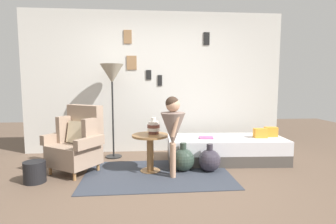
{
  "coord_description": "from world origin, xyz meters",
  "views": [
    {
      "loc": [
        -0.24,
        -3.23,
        1.31
      ],
      "look_at": [
        0.15,
        0.95,
        0.85
      ],
      "focal_mm": 29.26,
      "sensor_mm": 36.0,
      "label": 1
    }
  ],
  "objects_px": {
    "person_child": "(173,126)",
    "armchair": "(77,142)",
    "vase_striped": "(154,127)",
    "daybed": "(226,149)",
    "side_table": "(150,146)",
    "magazine_basket": "(35,172)",
    "floor_lamp": "(112,77)",
    "demijohn_far": "(209,160)",
    "book_on_daybed": "(206,138)",
    "demijohn_near": "(183,159)"
  },
  "relations": [
    {
      "from": "floor_lamp",
      "to": "demijohn_near",
      "type": "xyz_separation_m",
      "value": [
        1.1,
        -0.86,
        -1.22
      ]
    },
    {
      "from": "side_table",
      "to": "daybed",
      "type": "bearing_deg",
      "value": 18.3
    },
    {
      "from": "side_table",
      "to": "armchair",
      "type": "bearing_deg",
      "value": 174.62
    },
    {
      "from": "armchair",
      "to": "demijohn_far",
      "type": "height_order",
      "value": "armchair"
    },
    {
      "from": "floor_lamp",
      "to": "demijohn_near",
      "type": "distance_m",
      "value": 1.85
    },
    {
      "from": "demijohn_near",
      "to": "demijohn_far",
      "type": "distance_m",
      "value": 0.39
    },
    {
      "from": "armchair",
      "to": "floor_lamp",
      "type": "height_order",
      "value": "floor_lamp"
    },
    {
      "from": "demijohn_near",
      "to": "demijohn_far",
      "type": "height_order",
      "value": "demijohn_near"
    },
    {
      "from": "vase_striped",
      "to": "demijohn_far",
      "type": "distance_m",
      "value": 0.96
    },
    {
      "from": "demijohn_near",
      "to": "demijohn_far",
      "type": "relative_size",
      "value": 1.03
    },
    {
      "from": "book_on_daybed",
      "to": "demijohn_near",
      "type": "xyz_separation_m",
      "value": [
        -0.43,
        -0.39,
        -0.24
      ]
    },
    {
      "from": "magazine_basket",
      "to": "floor_lamp",
      "type": "bearing_deg",
      "value": 51.41
    },
    {
      "from": "armchair",
      "to": "side_table",
      "type": "bearing_deg",
      "value": -5.38
    },
    {
      "from": "person_child",
      "to": "armchair",
      "type": "bearing_deg",
      "value": 165.37
    },
    {
      "from": "floor_lamp",
      "to": "demijohn_near",
      "type": "height_order",
      "value": "floor_lamp"
    },
    {
      "from": "vase_striped",
      "to": "daybed",
      "type": "bearing_deg",
      "value": 16.75
    },
    {
      "from": "armchair",
      "to": "demijohn_far",
      "type": "relative_size",
      "value": 2.35
    },
    {
      "from": "floor_lamp",
      "to": "book_on_daybed",
      "type": "bearing_deg",
      "value": -16.91
    },
    {
      "from": "demijohn_near",
      "to": "magazine_basket",
      "type": "height_order",
      "value": "demijohn_near"
    },
    {
      "from": "demijohn_far",
      "to": "book_on_daybed",
      "type": "bearing_deg",
      "value": 83.5
    },
    {
      "from": "daybed",
      "to": "person_child",
      "type": "distance_m",
      "value": 1.28
    },
    {
      "from": "side_table",
      "to": "demijohn_far",
      "type": "relative_size",
      "value": 1.34
    },
    {
      "from": "armchair",
      "to": "daybed",
      "type": "bearing_deg",
      "value": 7.82
    },
    {
      "from": "daybed",
      "to": "demijohn_far",
      "type": "xyz_separation_m",
      "value": [
        -0.39,
        -0.49,
        -0.03
      ]
    },
    {
      "from": "demijohn_far",
      "to": "magazine_basket",
      "type": "relative_size",
      "value": 1.47
    },
    {
      "from": "side_table",
      "to": "demijohn_near",
      "type": "height_order",
      "value": "side_table"
    },
    {
      "from": "daybed",
      "to": "demijohn_far",
      "type": "bearing_deg",
      "value": -128.64
    },
    {
      "from": "vase_striped",
      "to": "demijohn_far",
      "type": "xyz_separation_m",
      "value": [
        0.81,
        -0.13,
        -0.48
      ]
    },
    {
      "from": "vase_striped",
      "to": "magazine_basket",
      "type": "bearing_deg",
      "value": -167.37
    },
    {
      "from": "person_child",
      "to": "demijohn_far",
      "type": "distance_m",
      "value": 0.8
    },
    {
      "from": "daybed",
      "to": "side_table",
      "type": "relative_size",
      "value": 3.52
    },
    {
      "from": "daybed",
      "to": "demijohn_near",
      "type": "height_order",
      "value": "demijohn_near"
    },
    {
      "from": "vase_striped",
      "to": "demijohn_near",
      "type": "xyz_separation_m",
      "value": [
        0.43,
        -0.08,
        -0.48
      ]
    },
    {
      "from": "floor_lamp",
      "to": "demijohn_far",
      "type": "relative_size",
      "value": 3.91
    },
    {
      "from": "book_on_daybed",
      "to": "magazine_basket",
      "type": "relative_size",
      "value": 0.79
    },
    {
      "from": "daybed",
      "to": "person_child",
      "type": "bearing_deg",
      "value": -144.9
    },
    {
      "from": "armchair",
      "to": "vase_striped",
      "type": "xyz_separation_m",
      "value": [
        1.11,
        -0.05,
        0.21
      ]
    },
    {
      "from": "demijohn_near",
      "to": "magazine_basket",
      "type": "bearing_deg",
      "value": -172.13
    },
    {
      "from": "demijohn_near",
      "to": "magazine_basket",
      "type": "xyz_separation_m",
      "value": [
        -2.0,
        -0.28,
        -0.03
      ]
    },
    {
      "from": "floor_lamp",
      "to": "person_child",
      "type": "relative_size",
      "value": 1.44
    },
    {
      "from": "magazine_basket",
      "to": "book_on_daybed",
      "type": "bearing_deg",
      "value": 15.26
    },
    {
      "from": "vase_striped",
      "to": "book_on_daybed",
      "type": "bearing_deg",
      "value": 19.87
    },
    {
      "from": "book_on_daybed",
      "to": "magazine_basket",
      "type": "distance_m",
      "value": 2.54
    },
    {
      "from": "demijohn_near",
      "to": "person_child",
      "type": "bearing_deg",
      "value": -127.42
    },
    {
      "from": "vase_striped",
      "to": "demijohn_far",
      "type": "relative_size",
      "value": 0.59
    },
    {
      "from": "armchair",
      "to": "person_child",
      "type": "height_order",
      "value": "person_child"
    },
    {
      "from": "armchair",
      "to": "side_table",
      "type": "height_order",
      "value": "armchair"
    },
    {
      "from": "book_on_daybed",
      "to": "demijohn_near",
      "type": "height_order",
      "value": "book_on_daybed"
    },
    {
      "from": "daybed",
      "to": "side_table",
      "type": "xyz_separation_m",
      "value": [
        -1.26,
        -0.42,
        0.19
      ]
    },
    {
      "from": "demijohn_far",
      "to": "vase_striped",
      "type": "bearing_deg",
      "value": 170.93
    }
  ]
}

